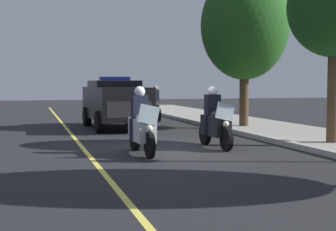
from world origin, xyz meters
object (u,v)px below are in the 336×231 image
(police_motorcycle_lead_left, at_px, (142,127))
(police_motorcycle_lead_right, at_px, (215,123))
(tree_mid_block, at_px, (335,8))
(tree_far_back, at_px, (245,26))
(cyclist_background, at_px, (156,103))
(police_suv, at_px, (115,102))

(police_motorcycle_lead_left, height_order, police_motorcycle_lead_right, same)
(tree_mid_block, relative_size, tree_far_back, 0.87)
(tree_mid_block, xyz_separation_m, tree_far_back, (-5.72, -0.15, 0.13))
(police_motorcycle_lead_left, xyz_separation_m, tree_mid_block, (-0.14, 5.65, 3.23))
(tree_mid_block, distance_m, tree_far_back, 5.72)
(police_motorcycle_lead_right, relative_size, tree_far_back, 0.35)
(cyclist_background, height_order, tree_far_back, tree_far_back)
(police_suv, distance_m, tree_mid_block, 9.12)
(tree_far_back, bearing_deg, police_suv, -104.56)
(police_motorcycle_lead_left, distance_m, police_motorcycle_lead_right, 2.35)
(tree_mid_block, bearing_deg, police_motorcycle_lead_right, -99.04)
(cyclist_background, bearing_deg, tree_mid_block, 14.07)
(police_motorcycle_lead_left, distance_m, tree_far_back, 8.71)
(cyclist_background, bearing_deg, tree_far_back, 27.87)
(police_suv, distance_m, tree_far_back, 5.93)
(police_motorcycle_lead_right, distance_m, tree_far_back, 6.98)
(police_motorcycle_lead_left, bearing_deg, tree_mid_block, 91.38)
(police_motorcycle_lead_right, bearing_deg, police_motorcycle_lead_left, -73.29)
(cyclist_background, distance_m, tree_far_back, 6.15)
(police_motorcycle_lead_right, bearing_deg, tree_mid_block, 80.96)
(police_suv, xyz_separation_m, tree_far_back, (1.29, 4.95, 3.00))
(police_suv, distance_m, cyclist_background, 4.18)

